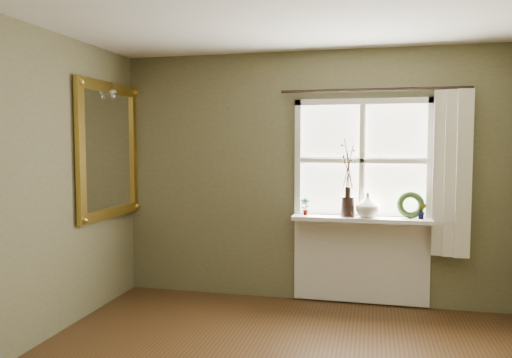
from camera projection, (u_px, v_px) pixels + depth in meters
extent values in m
cube|color=brown|center=(308.00, 177.00, 5.24)|extent=(4.00, 0.10, 2.60)
cube|color=silver|center=(361.00, 219.00, 5.06)|extent=(1.36, 0.06, 0.06)
cube|color=silver|center=(363.00, 102.00, 4.98)|extent=(1.36, 0.06, 0.06)
cube|color=silver|center=(298.00, 160.00, 5.17)|extent=(0.06, 0.06, 1.24)
cube|color=silver|center=(430.00, 161.00, 4.87)|extent=(0.06, 0.06, 1.24)
cube|color=silver|center=(362.00, 161.00, 5.02)|extent=(1.24, 0.05, 0.04)
cube|color=silver|center=(362.00, 161.00, 5.02)|extent=(0.04, 0.05, 1.12)
cube|color=white|center=(330.00, 131.00, 5.10)|extent=(0.59, 0.01, 0.53)
cube|color=white|center=(396.00, 131.00, 4.95)|extent=(0.59, 0.01, 0.53)
cube|color=white|center=(329.00, 189.00, 5.14)|extent=(0.59, 0.01, 0.53)
cube|color=white|center=(395.00, 190.00, 4.99)|extent=(0.59, 0.01, 0.53)
cube|color=silver|center=(361.00, 219.00, 4.97)|extent=(1.36, 0.26, 0.04)
cube|color=silver|center=(360.00, 260.00, 5.10)|extent=(1.36, 0.04, 0.88)
cylinder|color=black|center=(348.00, 207.00, 4.99)|extent=(0.18, 0.18, 0.20)
imported|color=silver|center=(368.00, 205.00, 4.94)|extent=(0.25, 0.25, 0.24)
torus|color=#283E1B|center=(411.00, 208.00, 4.89)|extent=(0.28, 0.14, 0.28)
imported|color=#283E1B|center=(305.00, 206.00, 5.09)|extent=(0.10, 0.07, 0.18)
imported|color=#283E1B|center=(422.00, 211.00, 4.83)|extent=(0.10, 0.09, 0.16)
cube|color=beige|center=(452.00, 174.00, 4.75)|extent=(0.36, 0.12, 1.59)
cylinder|color=black|center=(373.00, 90.00, 4.90)|extent=(1.84, 0.03, 0.03)
cube|color=white|center=(109.00, 151.00, 5.08)|extent=(0.02, 0.95, 1.18)
cube|color=#AE8933|center=(108.00, 87.00, 5.04)|extent=(0.05, 1.15, 0.10)
cube|color=#AE8933|center=(111.00, 213.00, 5.13)|extent=(0.05, 1.15, 0.10)
cube|color=#AE8933|center=(80.00, 151.00, 4.57)|extent=(0.05, 0.10, 1.18)
cube|color=#AE8933|center=(134.00, 150.00, 5.59)|extent=(0.05, 0.10, 1.18)
sphere|color=silver|center=(111.00, 92.00, 5.00)|extent=(0.04, 0.04, 0.04)
sphere|color=silver|center=(113.00, 96.00, 5.03)|extent=(0.04, 0.04, 0.04)
sphere|color=silver|center=(114.00, 92.00, 5.06)|extent=(0.04, 0.04, 0.04)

